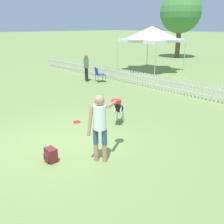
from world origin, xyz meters
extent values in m
plane|color=olive|center=(0.00, 0.00, 0.00)|extent=(240.00, 240.00, 0.00)
cylinder|color=tan|center=(1.32, 0.04, 0.22)|extent=(0.11, 0.11, 0.44)
cylinder|color=#334C7A|center=(1.32, 0.04, 0.62)|extent=(0.12, 0.12, 0.36)
cylinder|color=tan|center=(1.49, 0.16, 0.22)|extent=(0.11, 0.11, 0.44)
cylinder|color=#334C7A|center=(1.49, 0.16, 0.62)|extent=(0.12, 0.12, 0.36)
cylinder|color=white|center=(1.40, 0.10, 1.08)|extent=(0.39, 0.39, 0.55)
sphere|color=tan|center=(1.40, 0.10, 1.46)|extent=(0.22, 0.22, 0.22)
cylinder|color=tan|center=(1.27, -0.06, 1.00)|extent=(0.08, 0.20, 0.67)
cylinder|color=tan|center=(1.38, 0.49, 1.29)|extent=(0.39, 0.63, 0.14)
cylinder|color=red|center=(1.22, 0.78, 1.24)|extent=(0.24, 0.24, 0.02)
cylinder|color=red|center=(1.22, 0.78, 1.26)|extent=(0.24, 0.24, 0.02)
cylinder|color=red|center=(1.22, 0.78, 1.29)|extent=(0.24, 0.24, 0.02)
ellipsoid|color=black|center=(0.04, 2.06, 0.53)|extent=(0.59, 0.68, 0.55)
ellipsoid|color=white|center=(0.04, 2.06, 0.48)|extent=(0.31, 0.35, 0.27)
sphere|color=black|center=(0.23, 1.78, 0.76)|extent=(0.18, 0.18, 0.18)
cone|color=black|center=(0.27, 1.72, 0.81)|extent=(0.17, 0.19, 0.15)
cylinder|color=red|center=(0.27, 1.72, 0.81)|extent=(0.29, 0.27, 0.21)
cone|color=black|center=(0.26, 1.84, 0.83)|extent=(0.05, 0.05, 0.08)
cone|color=black|center=(0.17, 1.77, 0.83)|extent=(0.05, 0.05, 0.08)
cylinder|color=white|center=(-0.02, 2.31, 0.18)|extent=(0.06, 0.06, 0.36)
cylinder|color=white|center=(-0.18, 2.20, 0.18)|extent=(0.06, 0.06, 0.36)
cylinder|color=white|center=(0.21, 1.97, 0.55)|extent=(0.14, 0.17, 0.28)
cylinder|color=white|center=(0.06, 1.87, 0.55)|extent=(0.14, 0.17, 0.28)
cone|color=black|center=(-0.18, 2.37, 0.40)|extent=(0.22, 0.27, 0.20)
cylinder|color=red|center=(-1.19, 2.42, 0.01)|extent=(0.24, 0.24, 0.02)
cylinder|color=red|center=(-0.97, 1.14, 0.01)|extent=(0.24, 0.24, 0.02)
cube|color=maroon|center=(0.64, -0.73, 0.16)|extent=(0.29, 0.20, 0.33)
cube|color=maroon|center=(0.64, -0.85, 0.13)|extent=(0.20, 0.04, 0.16)
cube|color=beige|center=(0.00, 6.57, 0.21)|extent=(24.69, 0.04, 0.06)
cube|color=beige|center=(0.00, 6.57, 0.51)|extent=(24.69, 0.04, 0.06)
cube|color=beige|center=(-12.26, 6.57, 0.36)|extent=(0.09, 0.02, 0.71)
cube|color=beige|center=(-12.09, 6.57, 0.36)|extent=(0.09, 0.02, 0.71)
cube|color=beige|center=(-11.92, 6.57, 0.36)|extent=(0.09, 0.02, 0.71)
cube|color=beige|center=(-11.75, 6.57, 0.36)|extent=(0.09, 0.02, 0.71)
cube|color=beige|center=(-11.57, 6.57, 0.36)|extent=(0.09, 0.02, 0.71)
cube|color=beige|center=(-11.40, 6.57, 0.36)|extent=(0.09, 0.02, 0.71)
cube|color=beige|center=(-11.23, 6.57, 0.36)|extent=(0.09, 0.02, 0.71)
cube|color=beige|center=(-11.06, 6.57, 0.36)|extent=(0.09, 0.02, 0.71)
cube|color=beige|center=(-10.89, 6.57, 0.36)|extent=(0.09, 0.02, 0.71)
cube|color=beige|center=(-10.72, 6.57, 0.36)|extent=(0.09, 0.02, 0.71)
cube|color=beige|center=(-10.55, 6.57, 0.36)|extent=(0.09, 0.02, 0.71)
cube|color=beige|center=(-10.37, 6.57, 0.36)|extent=(0.09, 0.02, 0.71)
cube|color=beige|center=(-10.20, 6.57, 0.36)|extent=(0.09, 0.02, 0.71)
cube|color=beige|center=(-10.03, 6.57, 0.36)|extent=(0.09, 0.02, 0.71)
cube|color=beige|center=(-9.86, 6.57, 0.36)|extent=(0.09, 0.02, 0.71)
cube|color=beige|center=(-9.69, 6.57, 0.36)|extent=(0.09, 0.02, 0.71)
cube|color=beige|center=(-9.52, 6.57, 0.36)|extent=(0.09, 0.02, 0.71)
cube|color=beige|center=(-9.35, 6.57, 0.36)|extent=(0.09, 0.02, 0.71)
cube|color=beige|center=(-9.17, 6.57, 0.36)|extent=(0.09, 0.02, 0.71)
cube|color=beige|center=(-9.00, 6.57, 0.36)|extent=(0.09, 0.02, 0.71)
cube|color=beige|center=(-8.83, 6.57, 0.36)|extent=(0.09, 0.02, 0.71)
cube|color=beige|center=(-8.66, 6.57, 0.36)|extent=(0.09, 0.02, 0.71)
cube|color=beige|center=(-8.49, 6.57, 0.36)|extent=(0.09, 0.02, 0.71)
cube|color=beige|center=(-8.32, 6.57, 0.36)|extent=(0.09, 0.02, 0.71)
cube|color=beige|center=(-8.14, 6.57, 0.36)|extent=(0.09, 0.02, 0.71)
cube|color=beige|center=(-7.97, 6.57, 0.36)|extent=(0.09, 0.02, 0.71)
cube|color=beige|center=(-7.80, 6.57, 0.36)|extent=(0.09, 0.02, 0.71)
cube|color=beige|center=(-7.63, 6.57, 0.36)|extent=(0.09, 0.02, 0.71)
cube|color=beige|center=(-7.46, 6.57, 0.36)|extent=(0.09, 0.02, 0.71)
cube|color=beige|center=(-7.29, 6.57, 0.36)|extent=(0.09, 0.02, 0.71)
cube|color=beige|center=(-7.12, 6.57, 0.36)|extent=(0.09, 0.02, 0.71)
cube|color=beige|center=(-6.94, 6.57, 0.36)|extent=(0.09, 0.02, 0.71)
cube|color=beige|center=(-6.77, 6.57, 0.36)|extent=(0.09, 0.02, 0.71)
cube|color=beige|center=(-6.60, 6.57, 0.36)|extent=(0.09, 0.02, 0.71)
cube|color=beige|center=(-6.43, 6.57, 0.36)|extent=(0.09, 0.02, 0.71)
cube|color=beige|center=(-6.26, 6.57, 0.36)|extent=(0.09, 0.02, 0.71)
cube|color=beige|center=(-6.09, 6.57, 0.36)|extent=(0.09, 0.02, 0.71)
cube|color=beige|center=(-5.92, 6.57, 0.36)|extent=(0.09, 0.02, 0.71)
cube|color=beige|center=(-5.74, 6.57, 0.36)|extent=(0.09, 0.02, 0.71)
cube|color=beige|center=(-5.57, 6.57, 0.36)|extent=(0.09, 0.02, 0.71)
cube|color=beige|center=(-5.40, 6.57, 0.36)|extent=(0.09, 0.02, 0.71)
cube|color=beige|center=(-5.23, 6.57, 0.36)|extent=(0.09, 0.02, 0.71)
cube|color=beige|center=(-5.06, 6.57, 0.36)|extent=(0.09, 0.02, 0.71)
cube|color=beige|center=(-4.89, 6.57, 0.36)|extent=(0.09, 0.02, 0.71)
cube|color=beige|center=(-4.72, 6.57, 0.36)|extent=(0.09, 0.02, 0.71)
cube|color=beige|center=(-4.54, 6.57, 0.36)|extent=(0.09, 0.02, 0.71)
cube|color=beige|center=(-4.37, 6.57, 0.36)|extent=(0.09, 0.02, 0.71)
cube|color=beige|center=(-4.20, 6.57, 0.36)|extent=(0.09, 0.02, 0.71)
cube|color=beige|center=(-4.03, 6.57, 0.36)|extent=(0.09, 0.02, 0.71)
cube|color=beige|center=(-3.86, 6.57, 0.36)|extent=(0.09, 0.02, 0.71)
cube|color=beige|center=(-3.69, 6.57, 0.36)|extent=(0.09, 0.02, 0.71)
cube|color=beige|center=(-3.52, 6.57, 0.36)|extent=(0.09, 0.02, 0.71)
cube|color=beige|center=(-3.34, 6.57, 0.36)|extent=(0.09, 0.02, 0.71)
cube|color=beige|center=(-3.17, 6.57, 0.36)|extent=(0.09, 0.02, 0.71)
cube|color=beige|center=(-3.00, 6.57, 0.36)|extent=(0.09, 0.02, 0.71)
cube|color=beige|center=(-2.83, 6.57, 0.36)|extent=(0.09, 0.02, 0.71)
cube|color=beige|center=(-2.66, 6.57, 0.36)|extent=(0.09, 0.02, 0.71)
cube|color=beige|center=(-2.49, 6.57, 0.36)|extent=(0.09, 0.02, 0.71)
cube|color=beige|center=(-2.31, 6.57, 0.36)|extent=(0.09, 0.02, 0.71)
cube|color=beige|center=(-2.14, 6.57, 0.36)|extent=(0.09, 0.02, 0.71)
cube|color=beige|center=(-1.97, 6.57, 0.36)|extent=(0.09, 0.02, 0.71)
cube|color=beige|center=(-1.80, 6.57, 0.36)|extent=(0.09, 0.02, 0.71)
cube|color=beige|center=(-1.63, 6.57, 0.36)|extent=(0.09, 0.02, 0.71)
cube|color=beige|center=(-1.46, 6.57, 0.36)|extent=(0.09, 0.02, 0.71)
cube|color=beige|center=(-1.29, 6.57, 0.36)|extent=(0.09, 0.02, 0.71)
cube|color=beige|center=(-1.11, 6.57, 0.36)|extent=(0.09, 0.02, 0.71)
cube|color=beige|center=(-0.94, 6.57, 0.36)|extent=(0.09, 0.02, 0.71)
cube|color=beige|center=(-0.77, 6.57, 0.36)|extent=(0.09, 0.02, 0.71)
cube|color=beige|center=(-0.60, 6.57, 0.36)|extent=(0.09, 0.02, 0.71)
cube|color=beige|center=(-0.43, 6.57, 0.36)|extent=(0.09, 0.02, 0.71)
cube|color=beige|center=(-0.26, 6.57, 0.36)|extent=(0.09, 0.02, 0.71)
cube|color=beige|center=(-0.09, 6.57, 0.36)|extent=(0.09, 0.02, 0.71)
cube|color=beige|center=(0.09, 6.57, 0.36)|extent=(0.09, 0.02, 0.71)
cube|color=beige|center=(0.26, 6.57, 0.36)|extent=(0.09, 0.02, 0.71)
cube|color=beige|center=(0.43, 6.57, 0.36)|extent=(0.09, 0.02, 0.71)
cube|color=beige|center=(0.60, 6.57, 0.36)|extent=(0.09, 0.02, 0.71)
cube|color=beige|center=(0.77, 6.57, 0.36)|extent=(0.09, 0.02, 0.71)
cube|color=beige|center=(0.94, 6.57, 0.36)|extent=(0.09, 0.02, 0.71)
cube|color=beige|center=(1.11, 6.57, 0.36)|extent=(0.09, 0.02, 0.71)
cube|color=beige|center=(1.29, 6.57, 0.36)|extent=(0.09, 0.02, 0.71)
cylinder|color=#333338|center=(-4.81, 5.82, 0.21)|extent=(0.02, 0.02, 0.41)
cylinder|color=#333338|center=(-5.20, 5.97, 0.21)|extent=(0.02, 0.02, 0.41)
cylinder|color=#333338|center=(-4.96, 5.43, 0.21)|extent=(0.02, 0.02, 0.41)
cylinder|color=#333338|center=(-5.35, 5.58, 0.21)|extent=(0.02, 0.02, 0.41)
cube|color=#1E4799|center=(-5.08, 5.70, 0.41)|extent=(0.63, 0.63, 0.03)
cube|color=#1E4799|center=(-5.16, 5.49, 0.61)|extent=(0.49, 0.25, 0.39)
cylinder|color=#B2B2B2|center=(-6.98, 8.87, 1.07)|extent=(0.04, 0.04, 2.14)
cylinder|color=#B2B2B2|center=(-3.79, 8.87, 1.07)|extent=(0.04, 0.04, 2.14)
cylinder|color=#B2B2B2|center=(-6.98, 12.06, 1.07)|extent=(0.04, 0.04, 2.14)
cylinder|color=#B2B2B2|center=(-3.79, 12.06, 1.07)|extent=(0.04, 0.04, 2.14)
cube|color=white|center=(-5.38, 10.47, 2.04)|extent=(3.19, 3.19, 0.20)
pyramid|color=white|center=(-5.38, 10.47, 2.54)|extent=(3.19, 3.19, 0.79)
cylinder|color=black|center=(-5.66, 5.23, 0.38)|extent=(0.11, 0.11, 0.76)
cylinder|color=black|center=(-5.84, 5.28, 0.38)|extent=(0.11, 0.11, 0.76)
cylinder|color=#2D8447|center=(-5.75, 5.26, 1.02)|extent=(0.27, 0.27, 0.52)
sphere|color=#8C664C|center=(-5.75, 5.26, 1.38)|extent=(0.21, 0.21, 0.21)
cylinder|color=#8C664C|center=(-5.59, 5.21, 1.01)|extent=(0.08, 0.08, 0.54)
cylinder|color=#8C664C|center=(-5.91, 5.30, 1.01)|extent=(0.08, 0.08, 0.54)
cylinder|color=brown|center=(-8.35, 18.36, 1.54)|extent=(0.45, 0.45, 3.09)
sphere|color=#42843D|center=(-8.35, 18.36, 4.12)|extent=(3.75, 3.75, 3.75)
camera|label=1|loc=(5.29, -3.20, 2.97)|focal=40.00mm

